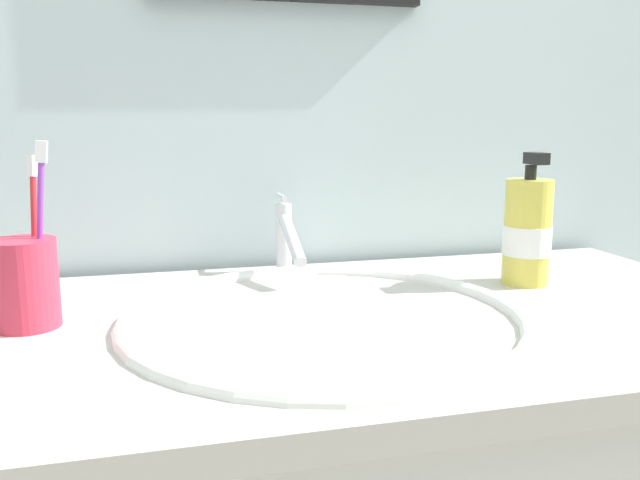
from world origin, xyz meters
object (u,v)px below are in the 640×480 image
(toothbrush_cup, at_px, (25,284))
(soap_dispenser, at_px, (527,233))
(faucet, at_px, (287,237))
(toothbrush_red, at_px, (34,227))
(toothbrush_purple, at_px, (40,221))

(toothbrush_cup, bearing_deg, soap_dispenser, 3.18)
(faucet, relative_size, soap_dispenser, 0.84)
(toothbrush_red, distance_m, soap_dispenser, 0.65)
(toothbrush_purple, distance_m, toothbrush_red, 0.02)
(toothbrush_purple, relative_size, toothbrush_red, 1.09)
(toothbrush_cup, distance_m, soap_dispenser, 0.66)
(soap_dispenser, bearing_deg, faucet, 157.17)
(toothbrush_purple, bearing_deg, faucet, 28.23)
(toothbrush_cup, bearing_deg, toothbrush_red, 56.64)
(toothbrush_cup, height_order, toothbrush_red, toothbrush_red)
(toothbrush_cup, relative_size, toothbrush_red, 0.54)
(toothbrush_cup, distance_m, toothbrush_red, 0.06)
(faucet, bearing_deg, soap_dispenser, -22.83)
(toothbrush_cup, xyz_separation_m, soap_dispenser, (0.66, 0.04, 0.02))
(faucet, relative_size, toothbrush_cup, 1.56)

